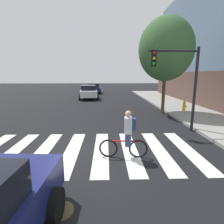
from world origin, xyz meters
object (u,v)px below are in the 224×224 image
object	(u,v)px
sedan_mid	(89,92)
cyclist	(127,135)
manhole_cover	(59,211)
street_tree_near	(166,49)
traffic_light_near	(180,75)
fire_hydrant	(184,106)
sedan_far	(94,88)

from	to	relation	value
sedan_mid	cyclist	distance (m)	16.79
manhole_cover	street_tree_near	world-z (taller)	street_tree_near
sedan_mid	traffic_light_near	distance (m)	14.87
traffic_light_near	fire_hydrant	world-z (taller)	traffic_light_near
sedan_far	cyclist	world-z (taller)	cyclist
manhole_cover	street_tree_near	bearing A→B (deg)	61.79
manhole_cover	traffic_light_near	distance (m)	7.75
fire_hydrant	street_tree_near	world-z (taller)	street_tree_near
cyclist	sedan_mid	bearing A→B (deg)	99.88
sedan_far	traffic_light_near	world-z (taller)	traffic_light_near
cyclist	street_tree_near	world-z (taller)	street_tree_near
cyclist	traffic_light_near	world-z (taller)	traffic_light_near
manhole_cover	sedan_mid	size ratio (longest dim) A/B	0.13
traffic_light_near	street_tree_near	xyz separation A→B (m)	(0.66, 4.39, 1.80)
traffic_light_near	fire_hydrant	bearing A→B (deg)	62.46
street_tree_near	sedan_far	bearing A→B (deg)	111.24
street_tree_near	sedan_mid	bearing A→B (deg)	125.13
sedan_far	cyclist	xyz separation A→B (m)	(2.73, -23.56, 0.02)
sedan_mid	street_tree_near	xyz separation A→B (m)	(6.45, -9.16, 3.80)
manhole_cover	fire_hydrant	distance (m)	12.26
fire_hydrant	sedan_mid	bearing A→B (deg)	132.12
manhole_cover	sedan_mid	xyz separation A→B (m)	(-1.14, 19.06, 0.86)
sedan_far	traffic_light_near	distance (m)	21.43
sedan_mid	fire_hydrant	xyz separation A→B (m)	(8.15, -9.02, -0.33)
manhole_cover	sedan_far	xyz separation A→B (m)	(-0.98, 26.08, 0.82)
manhole_cover	traffic_light_near	size ratio (longest dim) A/B	0.15
fire_hydrant	sedan_far	bearing A→B (deg)	116.50
sedan_far	cyclist	size ratio (longest dim) A/B	2.78
street_tree_near	traffic_light_near	bearing A→B (deg)	-98.55
manhole_cover	traffic_light_near	xyz separation A→B (m)	(4.65, 5.51, 2.86)
sedan_mid	street_tree_near	world-z (taller)	street_tree_near
sedan_mid	cyclist	xyz separation A→B (m)	(2.88, -16.55, -0.02)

